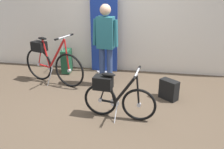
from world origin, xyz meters
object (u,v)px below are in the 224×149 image
object	(u,v)px
visitor_near_wall	(106,41)
rolling_suitcase	(67,61)
floor_banner_stand	(104,38)
display_bike_left	(50,62)
backpack_on_floor	(169,90)
folding_bike_foreground	(114,95)

from	to	relation	value
visitor_near_wall	rolling_suitcase	size ratio (longest dim) A/B	1.93
floor_banner_stand	rolling_suitcase	xyz separation A→B (m)	(-0.84, -0.21, -0.50)
display_bike_left	visitor_near_wall	xyz separation A→B (m)	(1.13, 0.08, 0.45)
floor_banner_stand	visitor_near_wall	bearing A→B (deg)	-75.75
backpack_on_floor	visitor_near_wall	bearing A→B (deg)	161.50
display_bike_left	folding_bike_foreground	bearing A→B (deg)	-36.45
display_bike_left	backpack_on_floor	bearing A→B (deg)	-8.00
rolling_suitcase	backpack_on_floor	world-z (taller)	rolling_suitcase
display_bike_left	backpack_on_floor	size ratio (longest dim) A/B	3.95
folding_bike_foreground	backpack_on_floor	size ratio (longest dim) A/B	3.13
backpack_on_floor	display_bike_left	bearing A→B (deg)	172.00
floor_banner_stand	rolling_suitcase	bearing A→B (deg)	-165.60
floor_banner_stand	visitor_near_wall	size ratio (longest dim) A/B	1.09
floor_banner_stand	rolling_suitcase	world-z (taller)	floor_banner_stand
folding_bike_foreground	rolling_suitcase	distance (m)	2.24
display_bike_left	visitor_near_wall	world-z (taller)	visitor_near_wall
visitor_near_wall	rolling_suitcase	distance (m)	1.32
display_bike_left	backpack_on_floor	xyz separation A→B (m)	(2.37, -0.33, -0.28)
floor_banner_stand	visitor_near_wall	distance (m)	0.79
floor_banner_stand	backpack_on_floor	size ratio (longest dim) A/B	4.83
floor_banner_stand	backpack_on_floor	xyz separation A→B (m)	(1.43, -1.17, -0.61)
folding_bike_foreground	backpack_on_floor	xyz separation A→B (m)	(0.86, 0.79, -0.21)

